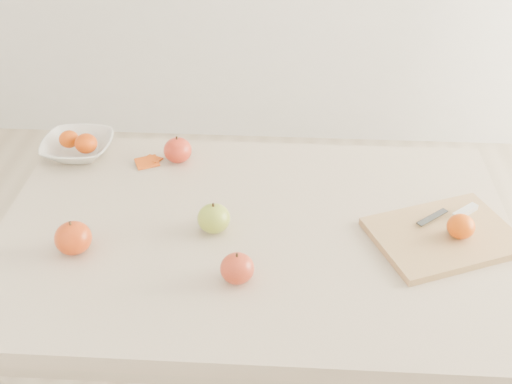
{
  "coord_description": "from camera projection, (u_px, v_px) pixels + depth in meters",
  "views": [
    {
      "loc": [
        0.07,
        -1.17,
        1.67
      ],
      "look_at": [
        0.0,
        0.05,
        0.82
      ],
      "focal_mm": 45.0,
      "sensor_mm": 36.0,
      "label": 1
    }
  ],
  "objects": [
    {
      "name": "table",
      "position": [
        255.0,
        261.0,
        1.54
      ],
      "size": [
        1.2,
        0.8,
        0.75
      ],
      "color": "beige",
      "rests_on": "ground"
    },
    {
      "name": "cutting_board",
      "position": [
        444.0,
        236.0,
        1.45
      ],
      "size": [
        0.38,
        0.33,
        0.02
      ],
      "primitive_type": "cube",
      "rotation": [
        0.0,
        0.0,
        0.4
      ],
      "color": "tan",
      "rests_on": "table"
    },
    {
      "name": "board_tangerine",
      "position": [
        461.0,
        226.0,
        1.42
      ],
      "size": [
        0.06,
        0.06,
        0.05
      ],
      "primitive_type": "ellipsoid",
      "color": "#CD3F07",
      "rests_on": "cutting_board"
    },
    {
      "name": "fruit_bowl",
      "position": [
        78.0,
        147.0,
        1.75
      ],
      "size": [
        0.19,
        0.19,
        0.05
      ],
      "primitive_type": "imported",
      "color": "white",
      "rests_on": "table"
    },
    {
      "name": "bowl_tangerine_near",
      "position": [
        69.0,
        139.0,
        1.75
      ],
      "size": [
        0.05,
        0.05,
        0.05
      ],
      "primitive_type": "ellipsoid",
      "color": "#CE4C07",
      "rests_on": "fruit_bowl"
    },
    {
      "name": "bowl_tangerine_far",
      "position": [
        86.0,
        143.0,
        1.72
      ],
      "size": [
        0.06,
        0.06,
        0.05
      ],
      "primitive_type": "ellipsoid",
      "color": "#D23F07",
      "rests_on": "fruit_bowl"
    },
    {
      "name": "orange_peel_a",
      "position": [
        147.0,
        164.0,
        1.72
      ],
      "size": [
        0.07,
        0.07,
        0.01
      ],
      "primitive_type": "cube",
      "rotation": [
        0.21,
        0.0,
        0.46
      ],
      "color": "#CE4C0E",
      "rests_on": "table"
    },
    {
      "name": "orange_peel_b",
      "position": [
        153.0,
        160.0,
        1.74
      ],
      "size": [
        0.06,
        0.05,
        0.01
      ],
      "primitive_type": "cube",
      "rotation": [
        -0.14,
        0.0,
        -0.39
      ],
      "color": "#D14E0E",
      "rests_on": "table"
    },
    {
      "name": "paring_knife",
      "position": [
        460.0,
        213.0,
        1.5
      ],
      "size": [
        0.16,
        0.1,
        0.01
      ],
      "color": "silver",
      "rests_on": "cutting_board"
    },
    {
      "name": "apple_green",
      "position": [
        214.0,
        218.0,
        1.47
      ],
      "size": [
        0.08,
        0.08,
        0.07
      ],
      "primitive_type": "ellipsoid",
      "color": "olive",
      "rests_on": "table"
    },
    {
      "name": "apple_red_a",
      "position": [
        178.0,
        150.0,
        1.72
      ],
      "size": [
        0.08,
        0.08,
        0.07
      ],
      "primitive_type": "ellipsoid",
      "color": "maroon",
      "rests_on": "table"
    },
    {
      "name": "apple_red_d",
      "position": [
        73.0,
        238.0,
        1.4
      ],
      "size": [
        0.08,
        0.08,
        0.07
      ],
      "primitive_type": "ellipsoid",
      "color": "#960505",
      "rests_on": "table"
    },
    {
      "name": "apple_red_c",
      "position": [
        237.0,
        268.0,
        1.33
      ],
      "size": [
        0.07,
        0.07,
        0.06
      ],
      "primitive_type": "ellipsoid",
      "color": "maroon",
      "rests_on": "table"
    }
  ]
}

